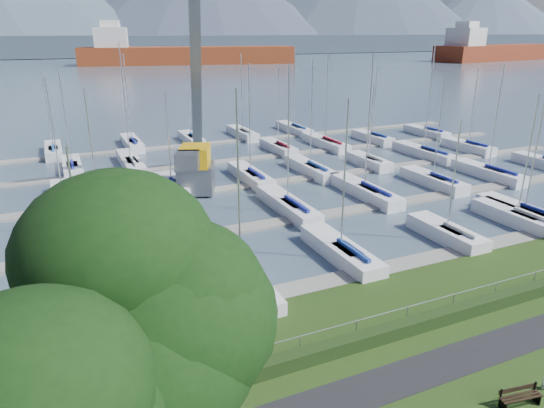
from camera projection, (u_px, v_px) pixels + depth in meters
path at (413, 374)px, 21.00m from camera, size 160.00×2.00×0.04m
water at (74, 62)px, 247.23m from camera, size 800.00×540.00×0.20m
hedge at (378, 336)px, 23.12m from camera, size 80.00×0.70×0.70m
fence at (374, 316)px, 23.18m from camera, size 80.00×0.04×0.04m
foothill at (66, 45)px, 305.26m from camera, size 900.00×80.00×12.00m
docks at (212, 191)px, 46.01m from camera, size 90.00×41.60×0.25m
bench_right at (520, 397)px, 19.16m from camera, size 1.84×0.70×0.85m
tree at (135, 326)px, 11.78m from camera, size 8.08×8.12×11.31m
crane at (195, 131)px, 44.92m from camera, size 6.04×13.48×22.35m
cargo_ship_mid at (180, 56)px, 226.06m from camera, size 99.83×35.95×21.50m
cargo_ship_east at (494, 53)px, 257.30m from camera, size 87.93×31.89×21.50m
sailboat_fleet at (178, 129)px, 45.08m from camera, size 75.84×50.47×13.62m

